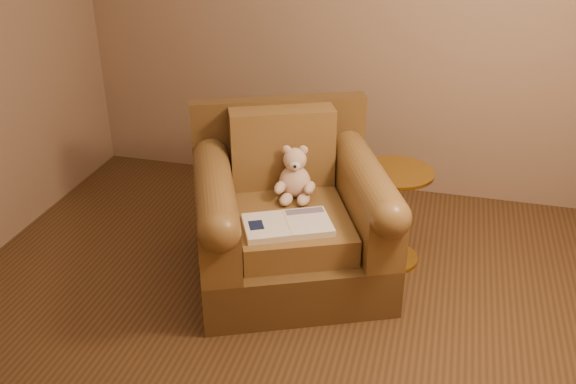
# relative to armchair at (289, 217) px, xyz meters

# --- Properties ---
(floor) EXTENTS (4.00, 4.00, 0.00)m
(floor) POSITION_rel_armchair_xyz_m (0.09, -0.70, -0.38)
(floor) COLOR #4E331A
(floor) RESTS_ON ground
(room) EXTENTS (4.02, 4.02, 2.71)m
(room) POSITION_rel_armchair_xyz_m (0.09, -0.70, 1.33)
(room) COLOR #8E7157
(room) RESTS_ON ground
(armchair) EXTENTS (1.42, 1.39, 0.98)m
(armchair) POSITION_rel_armchair_xyz_m (0.00, 0.00, 0.00)
(armchair) COLOR brown
(armchair) RESTS_ON floor
(teddy_bear) EXTENTS (0.23, 0.27, 0.33)m
(teddy_bear) POSITION_rel_armchair_xyz_m (0.01, 0.10, 0.21)
(teddy_bear) COLOR beige
(teddy_bear) RESTS_ON armchair
(guidebook) EXTENTS (0.56, 0.47, 0.04)m
(guidebook) POSITION_rel_armchair_xyz_m (0.06, -0.27, 0.11)
(guidebook) COLOR beige
(guidebook) RESTS_ON armchair
(side_table) EXTENTS (0.45, 0.45, 0.63)m
(side_table) POSITION_rel_armchair_xyz_m (0.59, 0.28, -0.04)
(side_table) COLOR gold
(side_table) RESTS_ON floor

